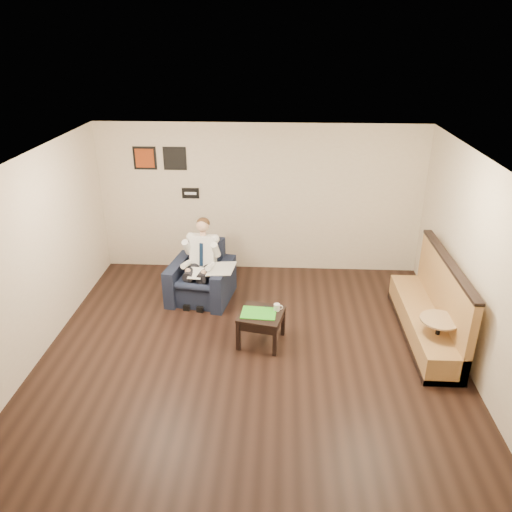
{
  "coord_description": "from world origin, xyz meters",
  "views": [
    {
      "loc": [
        0.38,
        -5.86,
        4.29
      ],
      "look_at": [
        0.01,
        1.2,
        1.06
      ],
      "focal_mm": 35.0,
      "sensor_mm": 36.0,
      "label": 1
    }
  ],
  "objects_px": {
    "coffee_mug": "(277,307)",
    "banquette": "(427,300)",
    "smartphone": "(268,307)",
    "green_folder": "(259,313)",
    "side_table": "(261,328)",
    "cafe_table": "(436,339)",
    "armchair": "(200,273)",
    "seated_man": "(198,267)"
  },
  "relations": [
    {
      "from": "smartphone",
      "to": "side_table",
      "type": "bearing_deg",
      "value": -97.35
    },
    {
      "from": "banquette",
      "to": "cafe_table",
      "type": "relative_size",
      "value": 3.68
    },
    {
      "from": "armchair",
      "to": "cafe_table",
      "type": "xyz_separation_m",
      "value": [
        3.56,
        -1.58,
        -0.16
      ]
    },
    {
      "from": "armchair",
      "to": "cafe_table",
      "type": "relative_size",
      "value": 1.52
    },
    {
      "from": "smartphone",
      "to": "coffee_mug",
      "type": "bearing_deg",
      "value": -7.1
    },
    {
      "from": "coffee_mug",
      "to": "smartphone",
      "type": "distance_m",
      "value": 0.16
    },
    {
      "from": "seated_man",
      "to": "side_table",
      "type": "xyz_separation_m",
      "value": [
        1.12,
        -1.16,
        -0.42
      ]
    },
    {
      "from": "banquette",
      "to": "cafe_table",
      "type": "distance_m",
      "value": 0.67
    },
    {
      "from": "seated_man",
      "to": "side_table",
      "type": "relative_size",
      "value": 2.17
    },
    {
      "from": "side_table",
      "to": "banquette",
      "type": "relative_size",
      "value": 0.25
    },
    {
      "from": "armchair",
      "to": "cafe_table",
      "type": "distance_m",
      "value": 3.9
    },
    {
      "from": "armchair",
      "to": "banquette",
      "type": "xyz_separation_m",
      "value": [
        3.55,
        -0.98,
        0.13
      ]
    },
    {
      "from": "armchair",
      "to": "green_folder",
      "type": "bearing_deg",
      "value": -41.66
    },
    {
      "from": "side_table",
      "to": "banquette",
      "type": "height_order",
      "value": "banquette"
    },
    {
      "from": "side_table",
      "to": "smartphone",
      "type": "height_order",
      "value": "smartphone"
    },
    {
      "from": "side_table",
      "to": "cafe_table",
      "type": "distance_m",
      "value": 2.49
    },
    {
      "from": "green_folder",
      "to": "side_table",
      "type": "bearing_deg",
      "value": 21.31
    },
    {
      "from": "seated_man",
      "to": "banquette",
      "type": "relative_size",
      "value": 0.55
    },
    {
      "from": "seated_man",
      "to": "armchair",
      "type": "bearing_deg",
      "value": 90.0
    },
    {
      "from": "seated_man",
      "to": "banquette",
      "type": "height_order",
      "value": "seated_man"
    },
    {
      "from": "cafe_table",
      "to": "armchair",
      "type": "bearing_deg",
      "value": 156.05
    },
    {
      "from": "cafe_table",
      "to": "coffee_mug",
      "type": "bearing_deg",
      "value": 170.3
    },
    {
      "from": "armchair",
      "to": "smartphone",
      "type": "distance_m",
      "value": 1.64
    },
    {
      "from": "armchair",
      "to": "banquette",
      "type": "relative_size",
      "value": 0.41
    },
    {
      "from": "coffee_mug",
      "to": "green_folder",
      "type": "bearing_deg",
      "value": -158.69
    },
    {
      "from": "cafe_table",
      "to": "banquette",
      "type": "bearing_deg",
      "value": 90.96
    },
    {
      "from": "green_folder",
      "to": "cafe_table",
      "type": "distance_m",
      "value": 2.53
    },
    {
      "from": "green_folder",
      "to": "banquette",
      "type": "height_order",
      "value": "banquette"
    },
    {
      "from": "banquette",
      "to": "side_table",
      "type": "bearing_deg",
      "value": -172.97
    },
    {
      "from": "smartphone",
      "to": "green_folder",
      "type": "bearing_deg",
      "value": -103.96
    },
    {
      "from": "green_folder",
      "to": "coffee_mug",
      "type": "distance_m",
      "value": 0.29
    },
    {
      "from": "coffee_mug",
      "to": "armchair",
      "type": "bearing_deg",
      "value": 137.76
    },
    {
      "from": "green_folder",
      "to": "smartphone",
      "type": "xyz_separation_m",
      "value": [
        0.13,
        0.18,
        -0.0
      ]
    },
    {
      "from": "seated_man",
      "to": "coffee_mug",
      "type": "relative_size",
      "value": 12.59
    },
    {
      "from": "side_table",
      "to": "cafe_table",
      "type": "relative_size",
      "value": 0.93
    },
    {
      "from": "green_folder",
      "to": "cafe_table",
      "type": "relative_size",
      "value": 0.76
    },
    {
      "from": "seated_man",
      "to": "green_folder",
      "type": "bearing_deg",
      "value": -38.24
    },
    {
      "from": "side_table",
      "to": "coffee_mug",
      "type": "height_order",
      "value": "coffee_mug"
    },
    {
      "from": "coffee_mug",
      "to": "banquette",
      "type": "height_order",
      "value": "banquette"
    },
    {
      "from": "side_table",
      "to": "banquette",
      "type": "bearing_deg",
      "value": 7.03
    },
    {
      "from": "side_table",
      "to": "coffee_mug",
      "type": "distance_m",
      "value": 0.39
    },
    {
      "from": "side_table",
      "to": "coffee_mug",
      "type": "bearing_deg",
      "value": 21.31
    }
  ]
}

